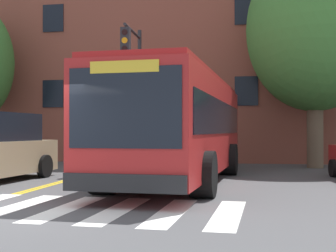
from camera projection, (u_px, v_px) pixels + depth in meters
ground_plane at (2, 215)px, 8.62m from camera, size 120.00×120.00×0.00m
lane_line_yellow_inner at (133, 162)px, 23.62m from camera, size 0.12×36.00×0.01m
lane_line_yellow_outer at (136, 162)px, 23.60m from camera, size 0.12×36.00×0.01m
city_bus at (180, 125)px, 14.40m from camera, size 3.46×11.04×3.20m
traffic_light_overhead at (134, 72)px, 18.57m from camera, size 0.35×2.72×5.79m
street_tree_curbside_large at (315, 28)px, 19.75m from camera, size 8.12×8.18×9.51m
building_facade at (159, 36)px, 26.56m from camera, size 36.64×7.09×13.86m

